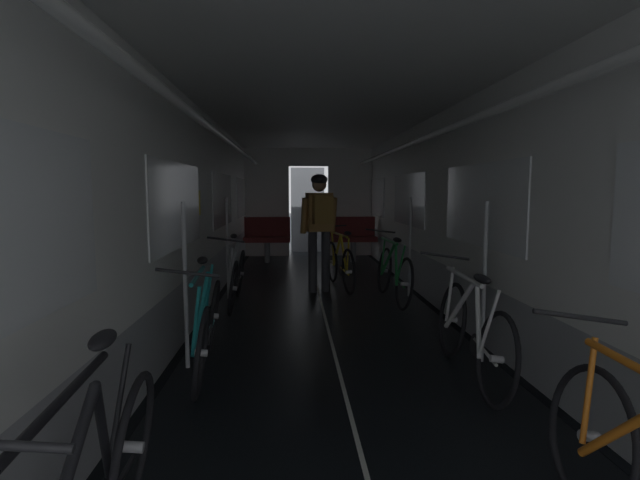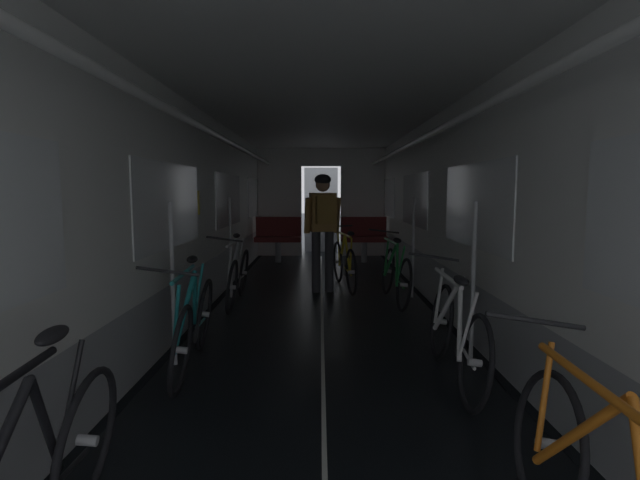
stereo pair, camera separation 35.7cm
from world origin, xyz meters
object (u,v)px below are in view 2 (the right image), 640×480
object	(u,v)px
bench_seat_far_left	(276,235)
person_cyclist_aisle	(321,220)
bicycle_green	(393,274)
bench_seat_far_right	(362,235)
bicycle_teal	(192,324)
bicycle_silver	(236,276)
bicycle_yellow_in_aisle	(343,263)
bicycle_white	(453,333)

from	to	relation	value
bench_seat_far_left	person_cyclist_aisle	size ratio (longest dim) A/B	0.57
bench_seat_far_left	bicycle_green	bearing A→B (deg)	-62.78
person_cyclist_aisle	bench_seat_far_right	bearing A→B (deg)	73.84
bench_seat_far_left	bicycle_teal	world-z (taller)	bicycle_teal
bicycle_silver	bicycle_yellow_in_aisle	distance (m)	1.77
bench_seat_far_left	bicycle_green	xyz separation A→B (m)	(1.88, -3.66, -0.19)
bicycle_green	bicycle_yellow_in_aisle	xyz separation A→B (m)	(-0.63, 0.90, 0.00)
person_cyclist_aisle	bicycle_white	bearing A→B (deg)	-72.96
bench_seat_far_left	bench_seat_far_right	size ratio (longest dim) A/B	1.00
bicycle_silver	person_cyclist_aisle	bearing A→B (deg)	33.61
bicycle_white	person_cyclist_aisle	xyz separation A→B (m)	(-1.01, 3.30, 0.69)
bench_seat_far_right	bicycle_silver	bearing A→B (deg)	-117.95
bicycle_white	bicycle_teal	bearing A→B (deg)	172.79
bicycle_green	bicycle_silver	bearing A→B (deg)	-176.86
bicycle_green	bicycle_silver	xyz separation A→B (m)	(-2.09, -0.11, -0.00)
bench_seat_far_left	bicycle_yellow_in_aisle	bearing A→B (deg)	-65.64
bench_seat_far_left	bench_seat_far_right	xyz separation A→B (m)	(1.80, 0.00, 0.00)
bicycle_white	bicycle_yellow_in_aisle	size ratio (longest dim) A/B	1.01
bicycle_green	person_cyclist_aisle	xyz separation A→B (m)	(-0.96, 0.63, 0.69)
bicycle_green	bicycle_silver	world-z (taller)	same
bicycle_silver	person_cyclist_aisle	distance (m)	1.52
bicycle_silver	bicycle_yellow_in_aisle	xyz separation A→B (m)	(1.45, 1.02, 0.00)
bicycle_white	bicycle_yellow_in_aisle	world-z (taller)	bicycle_white
bicycle_yellow_in_aisle	bicycle_silver	bearing A→B (deg)	-145.06
bicycle_teal	bicycle_yellow_in_aisle	world-z (taller)	bicycle_teal
bicycle_yellow_in_aisle	bicycle_teal	bearing A→B (deg)	-113.47
bench_seat_far_left	bicycle_silver	distance (m)	3.79
bicycle_silver	bicycle_white	distance (m)	3.32
bicycle_green	bicycle_white	distance (m)	2.66
bench_seat_far_left	bench_seat_far_right	distance (m)	1.80
bench_seat_far_right	bicycle_green	bearing A→B (deg)	-88.69
bicycle_green	bicycle_white	xyz separation A→B (m)	(0.05, -2.66, -0.00)
bench_seat_far_right	bicycle_green	world-z (taller)	same
bench_seat_far_right	bicycle_green	distance (m)	3.67
bicycle_teal	bicycle_white	world-z (taller)	same
bicycle_teal	bicycle_white	distance (m)	2.13
bench_seat_far_right	bicycle_teal	size ratio (longest dim) A/B	0.58
bench_seat_far_left	bicycle_teal	distance (m)	6.06
bench_seat_far_left	bicycle_green	size ratio (longest dim) A/B	0.58
bicycle_green	bench_seat_far_left	bearing A→B (deg)	117.22
bicycle_silver	person_cyclist_aisle	world-z (taller)	person_cyclist_aisle
bench_seat_far_left	bicycle_yellow_in_aisle	size ratio (longest dim) A/B	0.58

